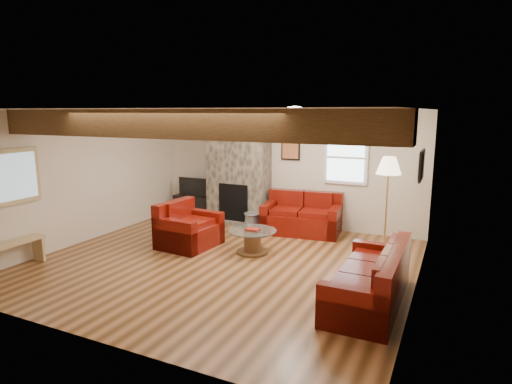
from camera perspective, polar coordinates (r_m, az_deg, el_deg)
room at (r=6.90m, az=-4.66°, el=0.48°), size 8.00×8.00×8.00m
oak_beam at (r=5.74m, az=-11.14°, el=8.91°), size 6.00×0.36×0.38m
chimney_breast at (r=9.54m, az=-2.37°, el=3.17°), size 1.40×0.67×2.50m
back_window at (r=8.87m, az=11.89°, el=4.53°), size 0.90×0.08×1.10m
hatch_window at (r=7.79m, az=-29.86°, el=1.75°), size 0.08×1.00×0.90m
ceiling_dome at (r=7.22m, az=5.16°, el=10.42°), size 0.40×0.40×0.18m
artwork_back at (r=9.21m, az=4.62°, el=5.88°), size 0.42×0.06×0.52m
artwork_right at (r=6.23m, az=21.14°, el=3.34°), size 0.06×0.55×0.42m
sofa_three at (r=5.84m, az=14.80°, el=-10.68°), size 0.82×1.95×0.75m
loveseat at (r=8.82m, az=6.11°, el=-2.85°), size 1.65×1.07×0.82m
armchair_red at (r=8.00m, az=-8.90°, el=-4.33°), size 0.97×1.08×0.83m
coffee_table at (r=7.59m, az=-0.47°, el=-6.62°), size 0.85×0.85×0.44m
tv_cabinet at (r=10.34m, az=-8.12°, el=-1.80°), size 1.00×0.40×0.50m
television at (r=10.25m, az=-8.19°, el=0.74°), size 0.75×0.10×0.43m
floor_lamp at (r=7.85m, az=17.27°, el=2.72°), size 0.43×0.43×1.69m
pine_bench at (r=7.79m, az=-30.22°, el=-7.56°), size 0.28×1.20×0.45m
coal_bucket at (r=9.11m, az=-0.49°, el=-3.86°), size 0.38×0.38×0.36m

